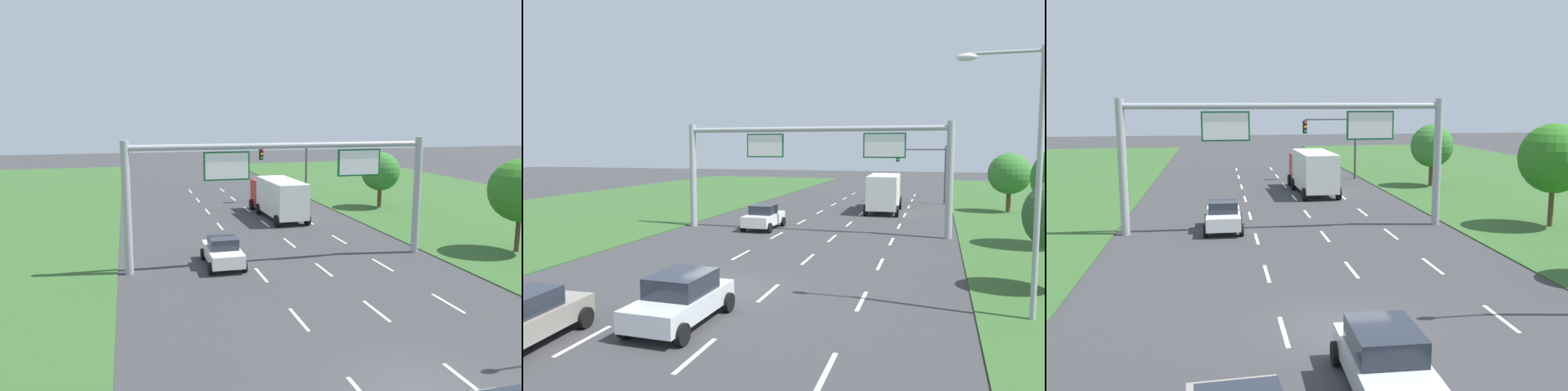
{
  "view_description": "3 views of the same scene",
  "coord_description": "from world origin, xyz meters",
  "views": [
    {
      "loc": [
        -8.31,
        -12.67,
        8.33
      ],
      "look_at": [
        -1.11,
        14.52,
        3.79
      ],
      "focal_mm": 35.0,
      "sensor_mm": 36.0,
      "label": 1
    },
    {
      "loc": [
        7.72,
        -17.67,
        5.45
      ],
      "look_at": [
        -0.7,
        10.09,
        2.69
      ],
      "focal_mm": 35.0,
      "sensor_mm": 36.0,
      "label": 2
    },
    {
      "loc": [
        -3.59,
        -16.54,
        6.92
      ],
      "look_at": [
        0.54,
        10.16,
        2.46
      ],
      "focal_mm": 40.0,
      "sensor_mm": 36.0,
      "label": 3
    }
  ],
  "objects": [
    {
      "name": "traffic_light_mast",
      "position": [
        6.49,
        33.35,
        3.87
      ],
      "size": [
        4.76,
        0.49,
        5.6
      ],
      "color": "#47494F",
      "rests_on": "ground_plane"
    },
    {
      "name": "box_truck",
      "position": [
        3.42,
        26.15,
        1.72
      ],
      "size": [
        2.85,
        8.58,
        3.16
      ],
      "rotation": [
        0.0,
        0.0,
        0.03
      ],
      "color": "#B21E19",
      "rests_on": "ground_plane"
    },
    {
      "name": "roadside_tree_mid",
      "position": [
        14.37,
        12.27,
        3.79
      ],
      "size": [
        3.79,
        3.79,
        5.7
      ],
      "color": "#513823",
      "rests_on": "ground_plane"
    },
    {
      "name": "lane_dashes_inner_left",
      "position": [
        -1.75,
        12.0,
        0.0
      ],
      "size": [
        0.14,
        62.4,
        0.01
      ],
      "color": "white",
      "rests_on": "ground_plane"
    },
    {
      "name": "lane_dashes_slip",
      "position": [
        5.25,
        12.0,
        0.0
      ],
      "size": [
        0.14,
        62.4,
        0.01
      ],
      "color": "white",
      "rests_on": "ground_plane"
    },
    {
      "name": "car_mid_lane",
      "position": [
        -3.37,
        14.19,
        0.8
      ],
      "size": [
        2.06,
        4.02,
        1.62
      ],
      "rotation": [
        0.0,
        0.0,
        -0.01
      ],
      "color": "white",
      "rests_on": "ground_plane"
    },
    {
      "name": "sign_gantry",
      "position": [
        0.14,
        13.93,
        4.86
      ],
      "size": [
        17.24,
        0.44,
        7.0
      ],
      "color": "#9EA0A5",
      "rests_on": "ground_plane"
    },
    {
      "name": "car_lead_silver",
      "position": [
        0.23,
        -3.95,
        0.81
      ],
      "size": [
        2.1,
        4.21,
        1.58
      ],
      "rotation": [
        0.0,
        0.0,
        -0.02
      ],
      "color": "silver",
      "rests_on": "ground_plane"
    },
    {
      "name": "ground_plane",
      "position": [
        0.0,
        0.0,
        0.0
      ],
      "size": [
        200.0,
        200.0,
        0.0
      ],
      "primitive_type": "plane",
      "color": "#38383A"
    },
    {
      "name": "lane_dashes_inner_right",
      "position": [
        1.75,
        12.0,
        0.0
      ],
      "size": [
        0.14,
        62.4,
        0.01
      ],
      "color": "white",
      "rests_on": "ground_plane"
    },
    {
      "name": "roadside_tree_far",
      "position": [
        13.4,
        27.86,
        3.27
      ],
      "size": [
        3.41,
        3.41,
        4.99
      ],
      "color": "#513823",
      "rests_on": "ground_plane"
    }
  ]
}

